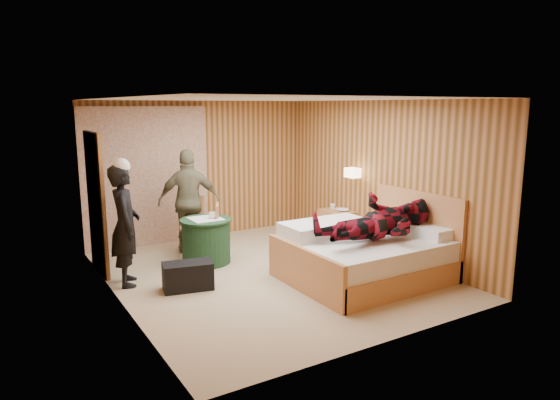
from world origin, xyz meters
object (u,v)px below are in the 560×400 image
round_table (206,240)px  wall_lamp (353,173)px  chair_near (211,228)px  duffel_bag (188,276)px  nightstand (337,226)px  woman_standing (125,225)px  man_on_bed (381,210)px  man_at_table (189,201)px  bed (366,255)px  chair_far (192,221)px

round_table → wall_lamp: bearing=-11.4°
chair_near → duffel_bag: size_ratio=1.39×
round_table → chair_near: bearing=32.1°
nightstand → woman_standing: bearing=-177.2°
man_on_bed → wall_lamp: bearing=63.6°
woman_standing → man_on_bed: bearing=-107.4°
duffel_bag → wall_lamp: bearing=20.1°
wall_lamp → nightstand: 1.05m
man_at_table → wall_lamp: bearing=175.9°
man_at_table → man_on_bed: size_ratio=0.97×
chair_near → bed: bearing=65.1°
woman_standing → wall_lamp: bearing=-80.1°
nightstand → woman_standing: size_ratio=0.37×
bed → chair_far: (-1.65, 2.45, 0.20)m
wall_lamp → chair_far: wall_lamp is taller
round_table → woman_standing: woman_standing is taller
chair_near → man_on_bed: size_ratio=0.51×
nightstand → woman_standing: woman_standing is taller
chair_far → woman_standing: (-1.32, -0.96, 0.29)m
man_on_bed → round_table: bearing=129.7°
chair_far → bed: bearing=-39.1°
bed → round_table: bearing=132.5°
man_at_table → chair_near: bearing=122.8°
wall_lamp → round_table: size_ratio=0.33×
nightstand → chair_near: chair_near is taller
chair_far → duffel_bag: chair_far is taller
nightstand → man_at_table: 2.62m
bed → woman_standing: bearing=153.3°
duffel_bag → man_on_bed: size_ratio=0.37×
wall_lamp → chair_far: (-2.45, 1.13, -0.76)m
bed → man_at_table: bearing=123.9°
bed → chair_far: bearing=123.8°
round_table → chair_near: (0.12, 0.08, 0.17)m
bed → chair_far: size_ratio=2.33×
wall_lamp → woman_standing: 3.81m
chair_far → man_on_bed: size_ratio=0.53×
nightstand → duffel_bag: (-3.10, -0.80, -0.12)m
nightstand → round_table: (-2.43, 0.15, 0.05)m
wall_lamp → duffel_bag: 3.36m
bed → woman_standing: woman_standing is taller
wall_lamp → man_on_bed: (-0.77, -1.55, -0.28)m
duffel_bag → man_on_bed: man_on_bed is taller
bed → chair_near: 2.46m
round_table → man_on_bed: (1.70, -2.05, 0.66)m
duffel_bag → man_at_table: 1.87m
nightstand → duffel_bag: bearing=-165.6°
nightstand → chair_far: (-2.41, 0.78, 0.23)m
chair_far → duffel_bag: 1.76m
chair_near → chair_far: bearing=-144.0°
bed → duffel_bag: bearing=159.4°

